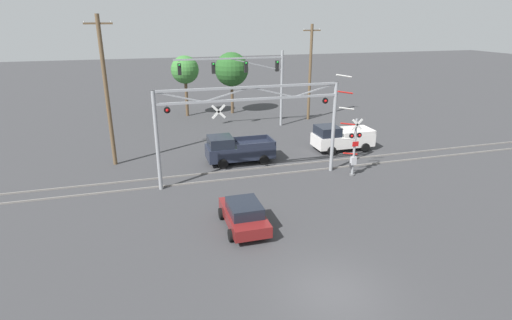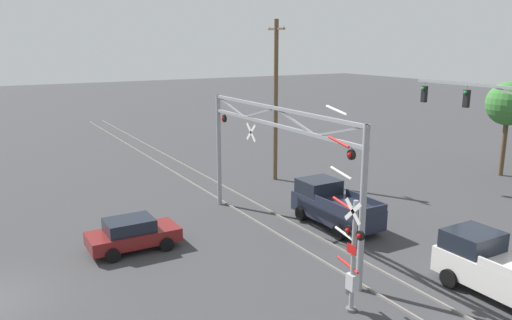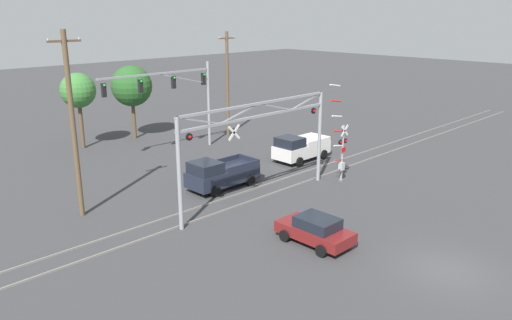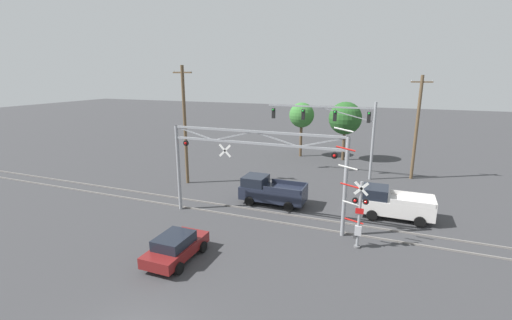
% 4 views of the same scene
% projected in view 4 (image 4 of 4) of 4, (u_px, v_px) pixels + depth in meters
% --- Properties ---
extents(rail_track_near, '(80.00, 0.08, 0.10)m').
position_uv_depth(rail_track_near, '(256.00, 219.00, 23.02)').
color(rail_track_near, gray).
rests_on(rail_track_near, ground_plane).
extents(rail_track_far, '(80.00, 0.08, 0.10)m').
position_uv_depth(rail_track_far, '(263.00, 211.00, 24.32)').
color(rail_track_far, gray).
rests_on(rail_track_far, ground_plane).
extents(crossing_gantry, '(11.72, 0.28, 6.09)m').
position_uv_depth(crossing_gantry, '(254.00, 160.00, 21.76)').
color(crossing_gantry, gray).
rests_on(crossing_gantry, ground_plane).
extents(crossing_signal_mast, '(2.10, 0.35, 6.77)m').
position_uv_depth(crossing_signal_mast, '(357.00, 211.00, 18.81)').
color(crossing_signal_mast, gray).
rests_on(crossing_signal_mast, ground_plane).
extents(traffic_signal_span, '(10.13, 0.39, 7.14)m').
position_uv_depth(traffic_signal_span, '(342.00, 124.00, 31.61)').
color(traffic_signal_span, gray).
rests_on(traffic_signal_span, ground_plane).
extents(pickup_truck_lead, '(4.86, 2.31, 2.02)m').
position_uv_depth(pickup_truck_lead, '(270.00, 191.00, 25.69)').
color(pickup_truck_lead, '#1E2333').
rests_on(pickup_truck_lead, ground_plane).
extents(pickup_truck_following, '(4.71, 2.31, 2.02)m').
position_uv_depth(pickup_truck_following, '(392.00, 204.00, 23.16)').
color(pickup_truck_following, silver).
rests_on(pickup_truck_following, ground_plane).
extents(sedan_waiting, '(2.06, 3.86, 1.41)m').
position_uv_depth(sedan_waiting, '(176.00, 247.00, 17.87)').
color(sedan_waiting, maroon).
rests_on(sedan_waiting, ground_plane).
extents(utility_pole_left, '(1.80, 0.28, 10.23)m').
position_uv_depth(utility_pole_left, '(185.00, 125.00, 29.51)').
color(utility_pole_left, brown).
rests_on(utility_pole_left, ground_plane).
extents(utility_pole_right, '(1.80, 0.28, 9.44)m').
position_uv_depth(utility_pole_right, '(417.00, 127.00, 30.87)').
color(utility_pole_right, brown).
rests_on(utility_pole_right, ground_plane).
extents(background_tree_beyond_span, '(2.89, 2.89, 6.34)m').
position_uv_depth(background_tree_beyond_span, '(302.00, 115.00, 39.66)').
color(background_tree_beyond_span, brown).
rests_on(background_tree_beyond_span, ground_plane).
extents(background_tree_far_left_verge, '(3.62, 3.62, 6.58)m').
position_uv_depth(background_tree_far_left_verge, '(345.00, 118.00, 37.86)').
color(background_tree_far_left_verge, brown).
rests_on(background_tree_far_left_verge, ground_plane).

